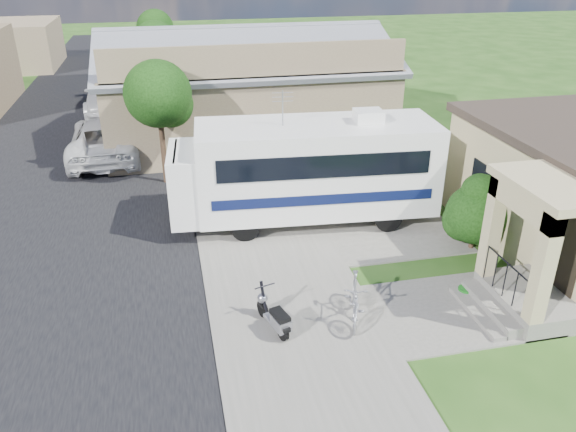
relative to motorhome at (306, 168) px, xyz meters
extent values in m
plane|color=#1C4011|center=(-0.57, -4.71, -1.82)|extent=(120.00, 120.00, 0.00)
cube|color=black|center=(-8.07, 5.29, -1.81)|extent=(9.00, 80.00, 0.02)
cube|color=#626058|center=(-1.57, 5.29, -1.79)|extent=(4.00, 80.00, 0.06)
cube|color=#626058|center=(0.93, -0.21, -1.79)|extent=(7.00, 6.00, 0.05)
cube|color=#626058|center=(2.43, -5.71, -1.79)|extent=(4.00, 3.00, 0.05)
cube|color=black|center=(4.91, -2.01, -0.12)|extent=(0.04, 1.10, 1.20)
cube|color=black|center=(4.91, -6.01, -0.27)|extent=(0.04, 0.95, 2.10)
cube|color=#626058|center=(4.13, -6.01, -1.57)|extent=(1.60, 2.40, 0.50)
cube|color=#626058|center=(3.13, -6.01, -1.66)|extent=(0.40, 2.16, 0.32)
cube|color=#626058|center=(2.78, -6.01, -1.74)|extent=(0.35, 2.16, 0.16)
cube|color=#9A8B62|center=(3.50, -4.98, 0.03)|extent=(0.35, 0.35, 2.70)
cube|color=#9A8B62|center=(3.50, -7.03, 0.03)|extent=(0.35, 0.35, 2.70)
cube|color=#9A8B62|center=(3.50, -6.01, 1.13)|extent=(0.35, 2.40, 0.50)
cube|color=#9A8B62|center=(4.33, -6.01, 1.48)|extent=(2.10, 2.70, 0.20)
cylinder|color=black|center=(3.38, -6.01, -0.42)|extent=(0.04, 1.70, 0.04)
cube|color=brown|center=(-0.57, 9.29, -0.02)|extent=(12.00, 8.00, 3.60)
cube|color=#595C65|center=(-0.57, 7.29, 2.33)|extent=(12.50, 4.40, 1.78)
cube|color=#595C65|center=(-0.57, 11.29, 2.33)|extent=(12.50, 4.40, 1.78)
cube|color=#595C65|center=(-0.57, 9.29, 3.03)|extent=(12.50, 0.50, 0.22)
cube|color=brown|center=(-0.57, 5.39, 2.33)|extent=(11.76, 0.20, 1.30)
cylinder|color=#312115|center=(-4.37, 4.29, -0.24)|extent=(0.20, 0.20, 3.15)
sphere|color=black|center=(-4.37, 4.29, 1.56)|extent=(2.40, 2.40, 2.40)
sphere|color=black|center=(-3.97, 4.49, 1.11)|extent=(1.68, 1.68, 1.68)
cylinder|color=#312115|center=(-4.37, 14.29, -0.17)|extent=(0.20, 0.20, 3.29)
sphere|color=black|center=(-4.37, 14.29, 1.71)|extent=(2.40, 2.40, 2.40)
sphere|color=black|center=(-3.97, 14.49, 1.24)|extent=(1.68, 1.68, 1.68)
cylinder|color=#312115|center=(-4.37, 23.29, -0.31)|extent=(0.20, 0.20, 3.01)
sphere|color=black|center=(-4.37, 23.29, 1.41)|extent=(2.40, 2.40, 2.40)
sphere|color=black|center=(-3.97, 23.49, 0.98)|extent=(1.68, 1.68, 1.68)
cube|color=white|center=(0.31, -0.02, 0.04)|extent=(7.58, 3.19, 2.75)
cube|color=white|center=(-3.80, 0.29, -0.28)|extent=(1.03, 2.57, 2.11)
cube|color=black|center=(-3.99, 0.30, 0.30)|extent=(0.23, 2.25, 0.95)
cube|color=black|center=(0.21, -1.36, 0.53)|extent=(6.28, 0.50, 0.69)
cube|color=black|center=(0.41, 1.31, 0.53)|extent=(6.28, 0.50, 0.69)
cube|color=#0B1238|center=(0.21, -1.35, -0.51)|extent=(6.64, 0.52, 0.32)
cube|color=#0B1238|center=(0.41, 1.31, -0.51)|extent=(6.64, 0.52, 0.32)
cube|color=white|center=(1.90, -0.14, 1.60)|extent=(0.90, 0.80, 0.37)
cylinder|color=#97979E|center=(-0.74, 0.06, 1.94)|extent=(0.04, 0.04, 1.06)
cylinder|color=black|center=(-2.13, -1.01, -1.34)|extent=(0.87, 0.36, 0.85)
cylinder|color=black|center=(-1.96, 1.31, -1.34)|extent=(0.87, 0.36, 0.85)
cylinder|color=black|center=(2.29, -1.34, -1.34)|extent=(0.87, 0.36, 0.85)
cylinder|color=black|center=(2.47, 0.98, -1.34)|extent=(0.87, 0.36, 0.85)
cylinder|color=#312115|center=(4.31, -2.92, -1.47)|extent=(0.14, 0.14, 0.70)
sphere|color=black|center=(4.31, -2.92, -0.68)|extent=(1.75, 1.75, 1.75)
sphere|color=black|center=(4.66, -2.66, -0.33)|extent=(1.40, 1.40, 1.40)
sphere|color=black|center=(4.05, -2.74, -0.94)|extent=(1.23, 1.23, 1.23)
sphere|color=black|center=(4.49, -3.18, -1.03)|extent=(1.05, 1.05, 1.05)
sphere|color=black|center=(4.31, -2.92, 0.02)|extent=(1.05, 1.05, 1.05)
cylinder|color=black|center=(-2.01, -5.95, -1.55)|extent=(0.22, 0.42, 0.41)
cylinder|color=black|center=(-2.30, -4.97, -1.55)|extent=(0.22, 0.42, 0.41)
cube|color=#97979E|center=(-2.14, -5.51, -1.50)|extent=(0.41, 0.57, 0.07)
cube|color=#97979E|center=(-2.04, -5.86, -1.37)|extent=(0.45, 0.58, 0.28)
cube|color=black|center=(-2.05, -5.82, -1.18)|extent=(0.43, 0.61, 0.11)
cube|color=black|center=(-1.97, -6.08, -1.38)|extent=(0.21, 0.23, 0.09)
cylinder|color=black|center=(-2.28, -5.03, -1.18)|extent=(0.16, 0.32, 0.77)
sphere|color=#97979E|center=(-2.30, -4.97, -1.25)|extent=(0.26, 0.26, 0.26)
sphere|color=black|center=(-2.32, -4.90, -1.25)|extent=(0.11, 0.11, 0.11)
cylinder|color=black|center=(-2.26, -5.11, -0.83)|extent=(0.50, 0.18, 0.03)
cube|color=black|center=(-2.30, -4.97, -1.44)|extent=(0.20, 0.29, 0.06)
imported|color=#97979E|center=(-0.19, -5.54, -1.26)|extent=(1.06, 1.92, 1.11)
imported|color=silver|center=(-6.72, 7.73, -0.98)|extent=(2.85, 6.07, 1.68)
imported|color=silver|center=(-6.87, 15.22, -0.85)|extent=(2.85, 6.71, 1.93)
cylinder|color=#146516|center=(2.96, -5.12, -1.73)|extent=(0.40, 0.40, 0.18)
camera|label=1|loc=(-4.09, -15.97, 6.31)|focal=35.00mm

